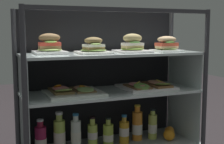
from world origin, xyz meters
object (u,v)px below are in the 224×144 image
plated_roll_sandwich_mid_right (93,47)px  juice_bottle_front_second (60,135)px  orange_fruit_beside_bottles (169,135)px  open_sandwich_tray_near_left_corner (148,86)px  open_sandwich_tray_right_of_center (72,91)px  juice_bottle_back_right (153,126)px  juice_bottle_back_left (41,141)px  orange_fruit_near_left_post (170,131)px  plated_roll_sandwich_far_right (132,45)px  juice_bottle_tucked_behind (108,135)px  juice_bottle_front_middle (124,131)px  plated_roll_sandwich_far_left (167,45)px  juice_bottle_front_fourth (76,135)px  juice_bottle_front_left_end (137,126)px  plated_roll_sandwich_near_left_corner (50,46)px  juice_bottle_back_center (93,134)px

plated_roll_sandwich_mid_right → juice_bottle_front_second: (-0.20, 0.08, -0.55)m
juice_bottle_front_second → orange_fruit_beside_bottles: 0.75m
open_sandwich_tray_near_left_corner → orange_fruit_beside_bottles: open_sandwich_tray_near_left_corner is taller
open_sandwich_tray_right_of_center → open_sandwich_tray_near_left_corner: bearing=-2.1°
open_sandwich_tray_right_of_center → juice_bottle_back_right: size_ratio=1.59×
juice_bottle_back_left → orange_fruit_near_left_post: juice_bottle_back_left is taller
plated_roll_sandwich_far_right → juice_bottle_front_second: bearing=171.7°
juice_bottle_tucked_behind → juice_bottle_front_middle: bearing=1.4°
plated_roll_sandwich_far_left → juice_bottle_back_right: bearing=119.4°
juice_bottle_front_middle → orange_fruit_near_left_post: (0.36, -0.00, -0.04)m
juice_bottle_front_second → juice_bottle_back_right: (0.66, -0.02, -0.01)m
open_sandwich_tray_right_of_center → juice_bottle_front_fourth: size_ratio=1.42×
juice_bottle_front_left_end → plated_roll_sandwich_mid_right: bearing=-167.9°
juice_bottle_front_fourth → juice_bottle_back_right: bearing=1.0°
juice_bottle_front_left_end → juice_bottle_back_right: 0.11m
plated_roll_sandwich_far_left → open_sandwich_tray_right_of_center: 0.69m
juice_bottle_front_fourth → open_sandwich_tray_near_left_corner: bearing=-4.0°
plated_roll_sandwich_far_left → juice_bottle_front_middle: 0.64m
juice_bottle_front_fourth → plated_roll_sandwich_far_left: bearing=-6.9°
juice_bottle_front_middle → juice_bottle_front_second: bearing=176.7°
juice_bottle_back_right → plated_roll_sandwich_near_left_corner: bearing=178.5°
juice_bottle_front_second → juice_bottle_tucked_behind: bearing=-5.0°
plated_roll_sandwich_far_right → orange_fruit_beside_bottles: 0.68m
juice_bottle_back_left → juice_bottle_tucked_behind: 0.44m
plated_roll_sandwich_far_right → open_sandwich_tray_near_left_corner: bearing=1.2°
plated_roll_sandwich_far_right → open_sandwich_tray_right_of_center: bearing=176.9°
juice_bottle_back_right → open_sandwich_tray_near_left_corner: bearing=-146.9°
plated_roll_sandwich_far_right → juice_bottle_front_second: plated_roll_sandwich_far_right is taller
plated_roll_sandwich_near_left_corner → plated_roll_sandwich_far_right: bearing=-7.1°
plated_roll_sandwich_far_right → juice_bottle_front_left_end: plated_roll_sandwich_far_right is taller
open_sandwich_tray_right_of_center → orange_fruit_near_left_post: 0.80m
juice_bottle_front_left_end → juice_bottle_back_left: bearing=-179.7°
orange_fruit_near_left_post → juice_bottle_front_second: bearing=178.2°
juice_bottle_front_left_end → orange_fruit_near_left_post: 0.26m
open_sandwich_tray_right_of_center → plated_roll_sandwich_far_right: bearing=-3.1°
juice_bottle_front_second → juice_bottle_back_right: size_ratio=1.18×
plated_roll_sandwich_far_left → plated_roll_sandwich_mid_right: bearing=176.8°
open_sandwich_tray_right_of_center → open_sandwich_tray_near_left_corner: 0.52m
juice_bottle_front_fourth → plated_roll_sandwich_far_right: bearing=-5.6°
orange_fruit_beside_bottles → orange_fruit_near_left_post: bearing=55.4°
juice_bottle_front_left_end → orange_fruit_near_left_post: size_ratio=3.48×
open_sandwich_tray_near_left_corner → juice_bottle_back_right: open_sandwich_tray_near_left_corner is taller
open_sandwich_tray_near_left_corner → juice_bottle_back_center: bearing=171.6°
open_sandwich_tray_near_left_corner → juice_bottle_tucked_behind: size_ratio=1.80×
plated_roll_sandwich_far_left → juice_bottle_front_fourth: 0.83m
open_sandwich_tray_right_of_center → plated_roll_sandwich_mid_right: bearing=-13.3°
plated_roll_sandwich_mid_right → plated_roll_sandwich_far_right: (0.27, 0.01, 0.01)m
juice_bottle_back_center → juice_bottle_tucked_behind: bearing=-9.5°
juice_bottle_back_left → orange_fruit_near_left_post: (0.92, -0.02, -0.05)m
juice_bottle_back_left → juice_bottle_front_fourth: bearing=-6.5°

